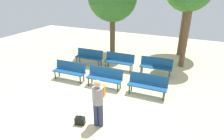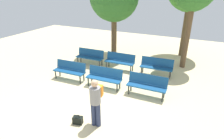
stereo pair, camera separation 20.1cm
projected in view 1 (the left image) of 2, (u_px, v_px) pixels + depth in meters
name	position (u px, v px, depth m)	size (l,w,h in m)	color
ground_plane	(89.00, 105.00, 7.24)	(24.00, 24.00, 0.00)	beige
bench_r0_c0	(70.00, 70.00, 8.98)	(1.62, 0.53, 0.87)	navy
bench_r0_c1	(105.00, 76.00, 8.33)	(1.62, 0.54, 0.87)	navy
bench_r0_c2	(148.00, 84.00, 7.71)	(1.61, 0.51, 0.87)	navy
bench_r1_c0	(89.00, 56.00, 10.74)	(1.61, 0.52, 0.87)	navy
bench_r1_c1	(119.00, 60.00, 10.12)	(1.61, 0.51, 0.87)	navy
bench_r1_c2	(156.00, 65.00, 9.50)	(1.62, 0.56, 0.87)	navy
visitor_with_backpack	(98.00, 100.00, 5.83)	(0.38, 0.55, 1.65)	navy
handbag	(80.00, 121.00, 6.18)	(0.35, 0.25, 0.29)	black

